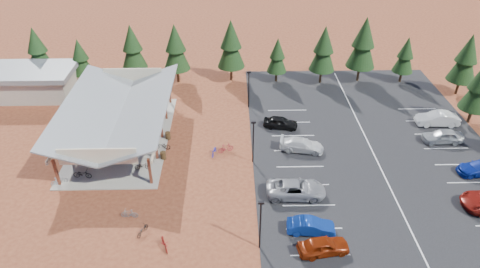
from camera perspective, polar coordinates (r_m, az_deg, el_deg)
ground at (r=44.81m, az=-4.59°, el=-5.36°), size 140.00×140.00×0.00m
asphalt_lot at (r=49.64m, az=17.43°, el=-2.65°), size 27.00×44.00×0.04m
concrete_pad at (r=51.96m, az=-15.32°, el=-0.47°), size 10.60×18.60×0.10m
bike_pavilion at (r=50.04m, az=-15.94°, el=3.13°), size 11.65×19.40×4.97m
outbuilding at (r=64.75m, az=-25.75°, el=6.28°), size 11.00×7.00×3.90m
lamp_post_0 at (r=35.33m, az=2.73°, el=-11.61°), size 0.50×0.25×5.14m
lamp_post_1 at (r=44.63m, az=1.78°, el=-0.69°), size 0.50×0.25×5.14m
lamp_post_2 at (r=54.99m, az=1.17°, el=6.30°), size 0.50×0.25×5.14m
trash_bin_0 at (r=47.27m, az=-10.20°, el=-2.84°), size 0.60×0.60×0.90m
trash_bin_1 at (r=50.44m, az=-9.59°, el=-0.23°), size 0.60×0.60×0.90m
pine_0 at (r=67.69m, az=-25.43°, el=10.22°), size 3.48×3.48×8.11m
pine_1 at (r=64.71m, az=-20.52°, el=9.59°), size 2.92×2.92×6.80m
pine_2 at (r=63.33m, az=-14.15°, el=11.18°), size 3.61×3.61×8.40m
pine_3 at (r=61.53m, az=-8.58°, el=11.34°), size 3.73×3.73×8.68m
pine_4 at (r=61.34m, az=-1.21°, el=11.88°), size 3.90×3.90×9.09m
pine_5 at (r=61.78m, az=5.00°, el=10.40°), size 2.83×2.83×6.60m
pine_6 at (r=61.84m, az=11.09°, el=11.08°), size 3.64×3.64×8.49m
pine_7 at (r=63.42m, az=16.13°, el=11.60°), size 4.10×4.10×9.56m
pine_8 at (r=65.67m, az=21.20°, el=9.80°), size 2.93×2.93×6.83m
pine_12 at (r=58.11m, az=29.36°, el=5.61°), size 3.51×3.51×8.19m
pine_13 at (r=64.80m, az=27.96°, el=8.91°), size 3.71×3.71×8.65m
bike_0 at (r=46.60m, az=-20.29°, el=-5.01°), size 1.97×0.85×1.01m
bike_1 at (r=50.91m, az=-18.26°, el=-1.00°), size 1.86×1.09×1.08m
bike_2 at (r=53.39m, az=-18.57°, el=0.51°), size 1.72×0.81×0.87m
bike_3 at (r=56.59m, az=-17.43°, el=2.83°), size 1.91×0.75×1.12m
bike_4 at (r=46.09m, az=-12.90°, el=-4.16°), size 1.64×0.72×0.84m
bike_5 at (r=48.04m, az=-13.63°, el=-2.45°), size 1.70×0.99×0.99m
bike_6 at (r=52.45m, az=-13.97°, el=0.75°), size 1.82×1.05×0.91m
bike_7 at (r=56.15m, az=-11.07°, el=3.45°), size 1.58×0.62×0.92m
bike_9 at (r=46.68m, az=-22.97°, el=-5.79°), size 1.70×1.09×1.00m
bike_11 at (r=37.51m, az=-10.06°, el=-14.18°), size 1.21×1.91×1.11m
bike_12 at (r=39.15m, az=-12.87°, el=-12.39°), size 1.16×1.66×0.83m
bike_13 at (r=40.85m, az=-14.54°, el=-10.23°), size 1.62×0.57×0.95m
bike_14 at (r=47.25m, az=-3.48°, el=-2.30°), size 0.95×1.82×0.91m
bike_15 at (r=47.54m, az=-1.91°, el=-1.89°), size 1.85×1.17×1.08m
bike_16 at (r=48.77m, az=-10.37°, el=-1.54°), size 1.93×0.80×0.99m
car_0 at (r=37.15m, az=11.07°, el=-14.43°), size 4.53×2.39×1.47m
car_1 at (r=38.58m, az=9.44°, el=-12.05°), size 4.32×1.84×1.38m
car_2 at (r=41.91m, az=7.49°, el=-7.27°), size 5.83×2.82×1.60m
car_3 at (r=48.15m, az=8.24°, el=-1.45°), size 5.15×2.90×1.41m
car_4 at (r=51.90m, az=5.43°, el=1.55°), size 4.37×2.46×1.40m
car_8 at (r=54.24m, az=25.39°, el=-0.26°), size 4.58×1.90×1.55m
car_9 at (r=57.44m, az=24.82°, el=1.86°), size 5.13×1.99×1.67m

